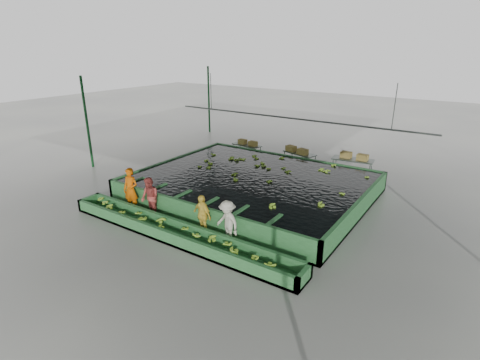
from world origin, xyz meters
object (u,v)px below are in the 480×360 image
Objects in this scene: packing_table_left at (247,151)px; box_stack_right at (354,159)px; packing_table_mid at (299,160)px; worker_b at (150,198)px; worker_c at (202,215)px; worker_a at (131,190)px; worker_d at (227,222)px; box_stack_mid at (297,153)px; box_stack_left at (248,145)px; sorting_trough at (176,233)px; flotation_tank at (252,185)px; packing_table_right at (352,168)px.

box_stack_right is at bearing 2.38° from packing_table_left.
packing_table_mid is (3.48, 0.04, 0.01)m from packing_table_left.
worker_c is (2.65, 0.00, -0.05)m from worker_b.
packing_table_left is (-1.33, 9.14, -0.41)m from worker_b.
worker_c is 1.10× the size of box_stack_right.
worker_a is 1.17× the size of worker_d.
box_stack_mid is at bearing 91.06° from worker_b.
box_stack_left is at bearing 179.46° from box_stack_mid.
sorting_trough is 1.94m from worker_d.
flotation_tank is 5.92m from packing_table_left.
box_stack_mid is (-0.07, 4.79, 0.40)m from flotation_tank.
box_stack_right is (6.37, 0.29, 0.11)m from box_stack_left.
box_stack_mid reaches higher than packing_table_right.
packing_table_left is 6.42m from packing_table_right.
worker_a is 1.12× the size of worker_b.
worker_c is at bearing -66.84° from box_stack_left.
box_stack_right is (3.04, 5.11, 0.49)m from flotation_tank.
box_stack_mid is at bearing 90.43° from sorting_trough.
worker_d is (1.68, -4.30, 0.34)m from flotation_tank.
packing_table_right is at bearing 59.27° from flotation_tank.
box_stack_left is (-3.41, -0.07, 0.40)m from packing_table_mid.
packing_table_left is 3.37m from box_stack_mid.
worker_b is 0.80× the size of packing_table_right.
box_stack_right is at bearing 74.96° from worker_b.
worker_d reaches higher than worker_c.
packing_table_right is 1.47× the size of box_stack_right.
worker_b reaches higher than packing_table_right.
worker_b is 10.65m from packing_table_right.
worker_d is at bearing -98.19° from box_stack_right.
worker_a is (-3.18, 0.80, 0.67)m from sorting_trough.
box_stack_mid is at bearing -0.93° from packing_table_left.
packing_table_left is at bearing 179.07° from box_stack_mid.
packing_table_mid is (3.25, 9.19, -0.50)m from worker_a.
worker_c is 9.21m from packing_table_mid.
packing_table_mid is at bearing 89.59° from sorting_trough.
box_stack_left is (-1.25, 9.12, 0.00)m from worker_b.
worker_d is at bearing -60.87° from packing_table_left.
flotation_tank is 4.89m from packing_table_mid.
packing_table_right is (6.19, 9.35, -0.45)m from worker_a.
worker_d is 10.41m from box_stack_left.
worker_a reaches higher than box_stack_right.
box_stack_mid is at bearing 61.42° from worker_a.
box_stack_right is (6.45, 0.27, 0.53)m from packing_table_left.
sorting_trough is 5.41× the size of worker_a.
flotation_tank is 4.35m from worker_c.
worker_a is 9.12m from box_stack_left.
packing_table_mid is 3.02m from box_stack_right.
worker_b reaches higher than packing_table_left.
sorting_trough is 9.99m from packing_table_mid.
box_stack_right is at bearing 87.01° from worker_c.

